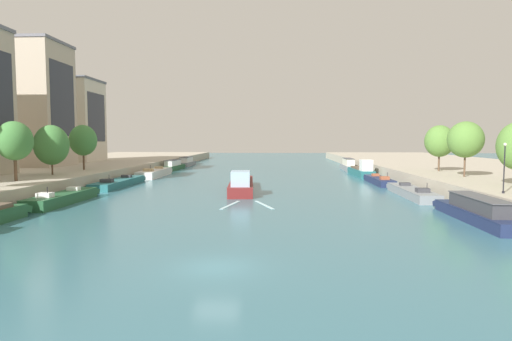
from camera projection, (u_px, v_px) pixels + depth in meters
ground_plane at (216, 268)px, 23.48m from camera, size 400.00×400.00×0.00m
quay_left at (44, 171)px, 80.05m from camera, size 36.00×170.00×2.17m
quay_right at (483, 173)px, 76.33m from camera, size 36.00×170.00×2.17m
barge_midriver at (241, 184)px, 58.46m from camera, size 4.16×18.79×3.11m
wake_behind_barge at (247, 205)px, 45.95m from camera, size 5.59×6.07×0.03m
moored_boat_left_second at (63, 198)px, 46.98m from camera, size 2.75×13.11×2.27m
moored_boat_left_near at (119, 183)px, 64.48m from camera, size 3.24×16.22×2.12m
moored_boat_left_upstream at (155, 173)px, 81.01m from camera, size 3.33×15.31×2.43m
moored_boat_left_gap_after at (173, 166)px, 98.28m from camera, size 2.72×13.03×2.39m
moored_boat_left_end at (187, 162)px, 114.01m from camera, size 2.66×12.71×2.41m
moored_boat_right_lone at (476, 211)px, 36.57m from camera, size 2.43×13.80×2.23m
moored_boat_right_second at (411, 192)px, 52.88m from camera, size 2.84×15.15×2.12m
moored_boat_right_end at (379, 180)px, 67.99m from camera, size 2.44×13.16×2.10m
moored_boat_right_downstream at (361, 171)px, 82.01m from camera, size 2.86×14.03×3.35m
moored_boat_right_near at (348, 165)px, 97.54m from camera, size 2.43×12.64×2.76m
tree_left_midway at (14, 141)px, 49.65m from camera, size 4.08×4.08×6.99m
tree_left_past_mid at (51, 145)px, 58.71m from camera, size 4.62×4.62×6.85m
tree_left_nearest at (83, 140)px, 68.22m from camera, size 4.28×4.28×7.19m
tree_right_second at (466, 140)px, 55.47m from camera, size 4.51×4.51×7.21m
tree_right_far at (439, 141)px, 65.23m from camera, size 4.38×4.38×7.03m
lamppost_right_bank at (504, 166)px, 38.41m from camera, size 0.28×0.28×4.56m
building_left_corner at (29, 104)px, 77.40m from camera, size 12.90×11.04×22.47m
building_left_middle at (74, 120)px, 94.80m from camera, size 10.42×11.48×18.18m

